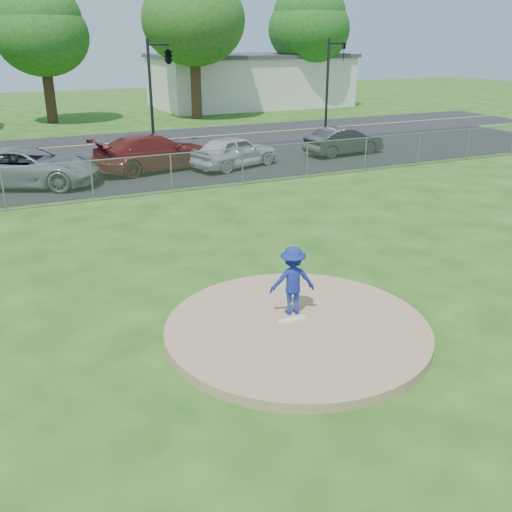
{
  "coord_description": "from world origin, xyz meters",
  "views": [
    {
      "loc": [
        -5.08,
        -9.03,
        5.69
      ],
      "look_at": [
        0.0,
        2.0,
        1.0
      ],
      "focal_mm": 40.0,
      "sensor_mm": 36.0,
      "label": 1
    }
  ],
  "objects": [
    {
      "name": "ground",
      "position": [
        0.0,
        10.0,
        0.0
      ],
      "size": [
        120.0,
        120.0,
        0.0
      ],
      "primitive_type": "plane",
      "color": "#204E11",
      "rests_on": "ground"
    },
    {
      "name": "pitchers_mound",
      "position": [
        0.0,
        0.0,
        0.1
      ],
      "size": [
        5.4,
        5.4,
        0.2
      ],
      "primitive_type": "cylinder",
      "color": "#A17F58",
      "rests_on": "ground"
    },
    {
      "name": "pitching_rubber",
      "position": [
        0.0,
        0.2,
        0.22
      ],
      "size": [
        0.6,
        0.15,
        0.04
      ],
      "primitive_type": "cube",
      "color": "white",
      "rests_on": "pitchers_mound"
    },
    {
      "name": "chain_link_fence",
      "position": [
        0.0,
        12.0,
        0.75
      ],
      "size": [
        40.0,
        0.06,
        1.5
      ],
      "primitive_type": "cube",
      "color": "gray",
      "rests_on": "ground"
    },
    {
      "name": "parking_lot",
      "position": [
        0.0,
        16.5,
        0.01
      ],
      "size": [
        50.0,
        8.0,
        0.01
      ],
      "primitive_type": "cube",
      "color": "black",
      "rests_on": "ground"
    },
    {
      "name": "street",
      "position": [
        0.0,
        24.0,
        0.0
      ],
      "size": [
        60.0,
        7.0,
        0.01
      ],
      "primitive_type": "cube",
      "color": "black",
      "rests_on": "ground"
    },
    {
      "name": "commercial_building",
      "position": [
        16.0,
        38.0,
        2.16
      ],
      "size": [
        16.4,
        9.4,
        4.3
      ],
      "color": "beige",
      "rests_on": "ground"
    },
    {
      "name": "tree_center",
      "position": [
        -1.0,
        34.0,
        6.47
      ],
      "size": [
        6.16,
        6.16,
        9.84
      ],
      "color": "#362013",
      "rests_on": "ground"
    },
    {
      "name": "tree_right",
      "position": [
        9.0,
        32.0,
        7.65
      ],
      "size": [
        7.28,
        7.28,
        11.63
      ],
      "color": "#3D2516",
      "rests_on": "ground"
    },
    {
      "name": "tree_far_right",
      "position": [
        20.0,
        35.0,
        7.06
      ],
      "size": [
        6.72,
        6.72,
        10.74
      ],
      "color": "#382514",
      "rests_on": "ground"
    },
    {
      "name": "traffic_signal_center",
      "position": [
        3.97,
        22.0,
        4.61
      ],
      "size": [
        1.42,
        2.48,
        5.6
      ],
      "color": "black",
      "rests_on": "ground"
    },
    {
      "name": "traffic_signal_right",
      "position": [
        14.24,
        22.0,
        3.36
      ],
      "size": [
        1.28,
        0.2,
        5.6
      ],
      "color": "black",
      "rests_on": "ground"
    },
    {
      "name": "pitcher",
      "position": [
        0.17,
        0.54,
        0.94
      ],
      "size": [
        1.06,
        0.76,
        1.48
      ],
      "primitive_type": "imported",
      "rotation": [
        0.0,
        0.0,
        2.9
      ],
      "color": "navy",
      "rests_on": "pitchers_mound"
    },
    {
      "name": "parked_car_gray",
      "position": [
        -3.94,
        15.35,
        0.78
      ],
      "size": [
        6.11,
        4.63,
        1.54
      ],
      "primitive_type": "imported",
      "rotation": [
        0.0,
        0.0,
        1.14
      ],
      "color": "gray",
      "rests_on": "parking_lot"
    },
    {
      "name": "parked_car_darkred",
      "position": [
        1.47,
        16.13,
        0.81
      ],
      "size": [
        5.87,
        3.32,
        1.6
      ],
      "primitive_type": "imported",
      "rotation": [
        0.0,
        0.0,
        1.78
      ],
      "color": "maroon",
      "rests_on": "parking_lot"
    },
    {
      "name": "parked_car_pearl",
      "position": [
        4.97,
        15.15,
        0.74
      ],
      "size": [
        4.64,
        3.07,
        1.47
      ],
      "primitive_type": "imported",
      "rotation": [
        0.0,
        0.0,
        1.91
      ],
      "color": "#B7BABC",
      "rests_on": "parking_lot"
    },
    {
      "name": "parked_car_charcoal",
      "position": [
        11.24,
        15.67,
        0.7
      ],
      "size": [
        4.29,
        1.86,
        1.37
      ],
      "primitive_type": "imported",
      "rotation": [
        0.0,
        0.0,
        1.67
      ],
      "color": "#27272A",
      "rests_on": "parking_lot"
    }
  ]
}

